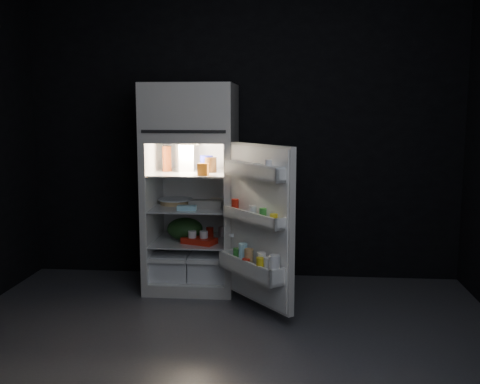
# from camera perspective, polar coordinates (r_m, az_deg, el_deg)

# --- Properties ---
(floor) EXTENTS (4.00, 3.40, 0.00)m
(floor) POSITION_cam_1_polar(r_m,az_deg,el_deg) (3.85, -1.94, -15.60)
(floor) COLOR #48484D
(floor) RESTS_ON ground
(wall_back) EXTENTS (4.00, 0.00, 2.70)m
(wall_back) POSITION_cam_1_polar(r_m,az_deg,el_deg) (5.21, 0.28, 6.03)
(wall_back) COLOR black
(wall_back) RESTS_ON ground
(wall_front) EXTENTS (4.00, 0.00, 2.70)m
(wall_front) POSITION_cam_1_polar(r_m,az_deg,el_deg) (1.86, -8.56, 1.60)
(wall_front) COLOR black
(wall_front) RESTS_ON ground
(refrigerator) EXTENTS (0.76, 0.71, 1.78)m
(refrigerator) POSITION_cam_1_polar(r_m,az_deg,el_deg) (4.92, -4.89, 1.25)
(refrigerator) COLOR silver
(refrigerator) RESTS_ON ground
(fridge_door) EXTENTS (0.60, 0.68, 1.22)m
(fridge_door) POSITION_cam_1_polar(r_m,az_deg,el_deg) (4.24, 1.88, -3.59)
(fridge_door) COLOR silver
(fridge_door) RESTS_ON ground
(milk_jug) EXTENTS (0.17, 0.17, 0.24)m
(milk_jug) POSITION_cam_1_polar(r_m,az_deg,el_deg) (4.93, -5.67, 3.48)
(milk_jug) COLOR white
(milk_jug) RESTS_ON refrigerator
(mayo_jar) EXTENTS (0.12, 0.12, 0.14)m
(mayo_jar) POSITION_cam_1_polar(r_m,az_deg,el_deg) (4.92, -3.41, 2.91)
(mayo_jar) COLOR #1C1E97
(mayo_jar) RESTS_ON refrigerator
(jam_jar) EXTENTS (0.13, 0.13, 0.13)m
(jam_jar) POSITION_cam_1_polar(r_m,az_deg,el_deg) (4.85, -3.00, 2.78)
(jam_jar) COLOR #311E0D
(jam_jar) RESTS_ON refrigerator
(amber_bottle) EXTENTS (0.10, 0.10, 0.22)m
(amber_bottle) POSITION_cam_1_polar(r_m,az_deg,el_deg) (4.96, -7.43, 3.36)
(amber_bottle) COLOR #CA5420
(amber_bottle) RESTS_ON refrigerator
(small_carton) EXTENTS (0.09, 0.07, 0.10)m
(small_carton) POSITION_cam_1_polar(r_m,az_deg,el_deg) (4.63, -3.78, 2.31)
(small_carton) COLOR #C06316
(small_carton) RESTS_ON refrigerator
(egg_carton) EXTENTS (0.30, 0.15, 0.07)m
(egg_carton) POSITION_cam_1_polar(r_m,az_deg,el_deg) (4.81, -3.44, -1.25)
(egg_carton) COLOR gray
(egg_carton) RESTS_ON refrigerator
(pie) EXTENTS (0.27, 0.27, 0.04)m
(pie) POSITION_cam_1_polar(r_m,az_deg,el_deg) (5.04, -6.56, -1.02)
(pie) COLOR tan
(pie) RESTS_ON refrigerator
(flat_package) EXTENTS (0.16, 0.09, 0.04)m
(flat_package) POSITION_cam_1_polar(r_m,az_deg,el_deg) (4.73, -5.43, -1.62)
(flat_package) COLOR #98D6EB
(flat_package) RESTS_ON refrigerator
(wrapped_pkg) EXTENTS (0.16, 0.14, 0.05)m
(wrapped_pkg) POSITION_cam_1_polar(r_m,az_deg,el_deg) (5.01, -2.32, -0.97)
(wrapped_pkg) COLOR beige
(wrapped_pkg) RESTS_ON refrigerator
(produce_bag) EXTENTS (0.32, 0.27, 0.20)m
(produce_bag) POSITION_cam_1_polar(r_m,az_deg,el_deg) (4.97, -5.61, -3.74)
(produce_bag) COLOR #193815
(produce_bag) RESTS_ON refrigerator
(yogurt_tray) EXTENTS (0.32, 0.25, 0.05)m
(yogurt_tray) POSITION_cam_1_polar(r_m,az_deg,el_deg) (4.84, -4.16, -4.95)
(yogurt_tray) COLOR red
(yogurt_tray) RESTS_ON refrigerator
(small_can_red) EXTENTS (0.08, 0.08, 0.09)m
(small_can_red) POSITION_cam_1_polar(r_m,az_deg,el_deg) (5.06, -3.08, -4.11)
(small_can_red) COLOR red
(small_can_red) RESTS_ON refrigerator
(small_can_silver) EXTENTS (0.09, 0.09, 0.09)m
(small_can_silver) POSITION_cam_1_polar(r_m,az_deg,el_deg) (5.10, -1.83, -4.01)
(small_can_silver) COLOR silver
(small_can_silver) RESTS_ON refrigerator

